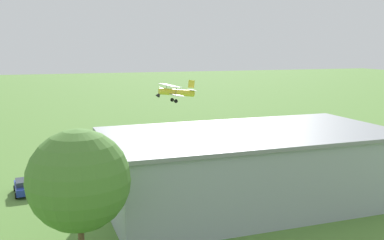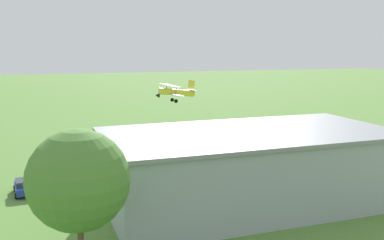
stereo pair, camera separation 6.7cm
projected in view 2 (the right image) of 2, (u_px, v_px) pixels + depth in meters
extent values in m
plane|color=#568438|center=(179.00, 139.00, 77.11)|extent=(400.00, 400.00, 0.00)
cube|color=#99A3AD|center=(250.00, 169.00, 45.48)|extent=(29.06, 15.55, 7.10)
cube|color=gray|center=(250.00, 133.00, 44.88)|extent=(29.68, 16.16, 0.35)
cube|color=#384251|center=(221.00, 158.00, 52.49)|extent=(10.00, 0.43, 5.82)
cylinder|color=yellow|center=(177.00, 92.00, 75.72)|extent=(6.39, 1.50, 1.77)
cone|color=black|center=(157.00, 95.00, 74.51)|extent=(0.83, 0.82, 0.84)
cube|color=silver|center=(173.00, 94.00, 75.50)|extent=(2.04, 7.68, 0.29)
cube|color=silver|center=(170.00, 85.00, 75.06)|extent=(2.04, 7.68, 0.29)
cube|color=yellow|center=(191.00, 84.00, 76.49)|extent=(1.24, 0.18, 1.41)
cube|color=silver|center=(192.00, 90.00, 76.71)|extent=(1.06, 2.65, 0.18)
cylinder|color=black|center=(172.00, 100.00, 76.64)|extent=(0.65, 0.18, 0.64)
cylinder|color=black|center=(176.00, 101.00, 74.90)|extent=(0.65, 0.18, 0.64)
cylinder|color=#332D28|center=(167.00, 88.00, 77.50)|extent=(0.24, 0.09, 1.50)
cylinder|color=#332D28|center=(176.00, 91.00, 73.05)|extent=(0.24, 0.09, 1.50)
cube|color=#1E6B38|center=(86.00, 182.00, 50.65)|extent=(2.35, 4.76, 0.78)
cube|color=#2D3842|center=(85.00, 176.00, 50.54)|extent=(1.88, 2.74, 0.56)
cylinder|color=black|center=(97.00, 188.00, 49.71)|extent=(0.30, 0.66, 0.64)
cylinder|color=black|center=(81.00, 190.00, 48.95)|extent=(0.30, 0.66, 0.64)
cylinder|color=black|center=(91.00, 180.00, 52.47)|extent=(0.30, 0.66, 0.64)
cylinder|color=black|center=(75.00, 182.00, 51.71)|extent=(0.30, 0.66, 0.64)
cube|color=#23389E|center=(24.00, 188.00, 48.54)|extent=(2.16, 4.33, 0.75)
cube|color=#2D3842|center=(23.00, 182.00, 48.43)|extent=(1.76, 2.48, 0.51)
cylinder|color=black|center=(33.00, 194.00, 47.67)|extent=(0.29, 0.66, 0.64)
cylinder|color=black|center=(16.00, 196.00, 46.97)|extent=(0.29, 0.66, 0.64)
cylinder|color=black|center=(31.00, 186.00, 50.23)|extent=(0.29, 0.66, 0.64)
cylinder|color=black|center=(14.00, 188.00, 49.52)|extent=(0.29, 0.66, 0.64)
cylinder|color=orange|center=(148.00, 165.00, 58.79)|extent=(0.42, 0.42, 0.87)
cylinder|color=#33723F|center=(147.00, 159.00, 58.67)|extent=(0.50, 0.50, 0.62)
sphere|color=beige|center=(147.00, 156.00, 58.60)|extent=(0.24, 0.24, 0.24)
cylinder|color=#3F3F47|center=(259.00, 158.00, 62.61)|extent=(0.34, 0.34, 0.79)
cylinder|color=orange|center=(260.00, 153.00, 62.50)|extent=(0.40, 0.40, 0.56)
sphere|color=brown|center=(260.00, 151.00, 62.44)|extent=(0.21, 0.21, 0.21)
cylinder|color=beige|center=(294.00, 153.00, 65.16)|extent=(0.33, 0.33, 0.88)
cylinder|color=beige|center=(295.00, 148.00, 65.04)|extent=(0.39, 0.39, 0.62)
sphere|color=#D8AD84|center=(295.00, 145.00, 64.97)|extent=(0.24, 0.24, 0.24)
cylinder|color=navy|center=(103.00, 167.00, 57.96)|extent=(0.45, 0.45, 0.88)
cylinder|color=#3F3F47|center=(103.00, 161.00, 57.83)|extent=(0.54, 0.54, 0.63)
sphere|color=beige|center=(103.00, 158.00, 57.76)|extent=(0.24, 0.24, 0.24)
sphere|color=#4C7F33|center=(78.00, 180.00, 29.21)|extent=(6.80, 6.80, 6.80)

